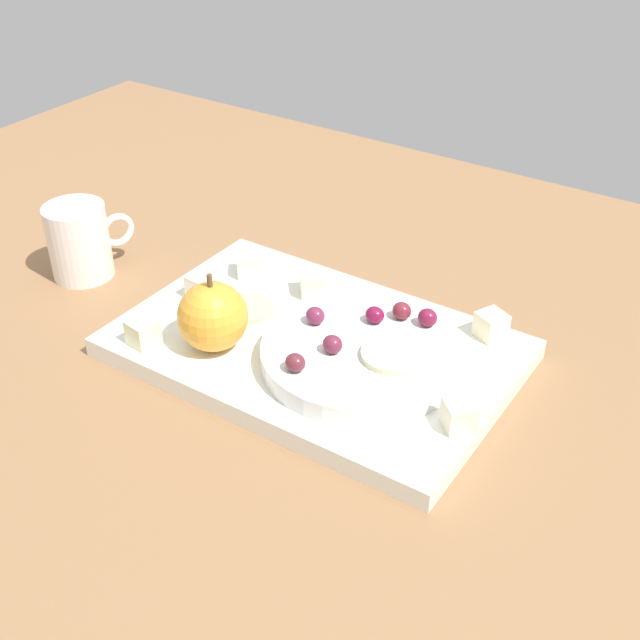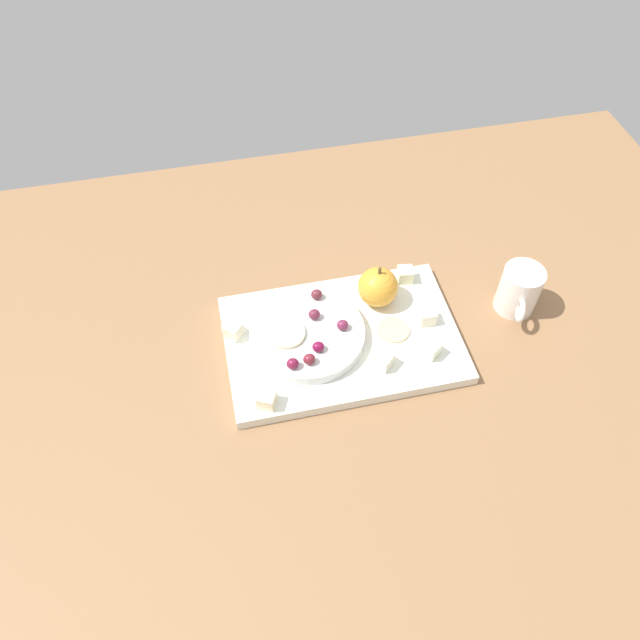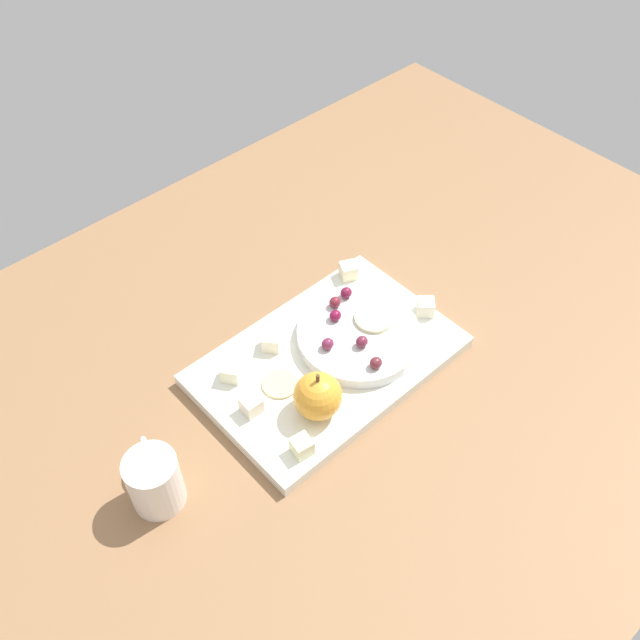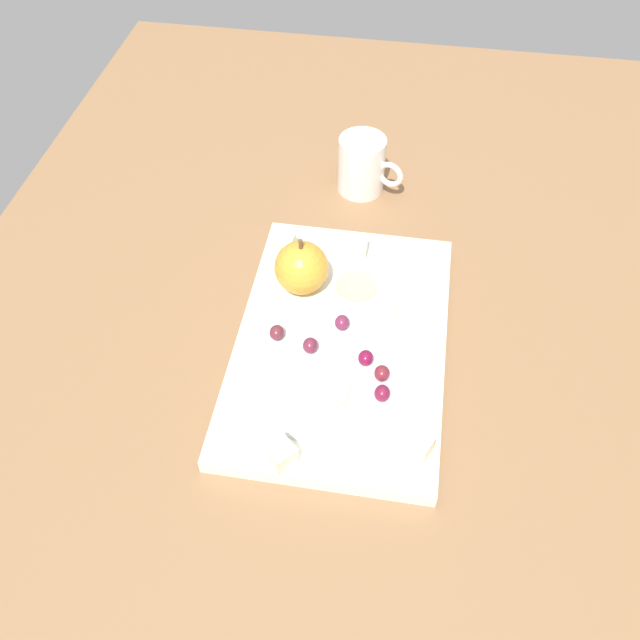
{
  "view_description": "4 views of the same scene",
  "coord_description": "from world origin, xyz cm",
  "px_view_note": "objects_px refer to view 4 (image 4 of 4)",
  "views": [
    {
      "loc": [
        -36.12,
        53.66,
        51.79
      ],
      "look_at": [
        -0.81,
        0.4,
        8.8
      ],
      "focal_mm": 46.6,
      "sensor_mm": 36.0,
      "label": 1
    },
    {
      "loc": [
        -15.8,
        -56.19,
        83.91
      ],
      "look_at": [
        -3.11,
        2.21,
        8.13
      ],
      "focal_mm": 34.29,
      "sensor_mm": 36.0,
      "label": 2
    },
    {
      "loc": [
        44.38,
        46.91,
        86.19
      ],
      "look_at": [
        -1.11,
        -2.81,
        10.71
      ],
      "focal_mm": 39.85,
      "sensor_mm": 36.0,
      "label": 3
    },
    {
      "loc": [
        -49.63,
        -5.54,
        67.69
      ],
      "look_at": [
        0.16,
        2.56,
        8.53
      ],
      "focal_mm": 38.13,
      "sensor_mm": 36.0,
      "label": 4
    }
  ],
  "objects_px": {
    "cheese_cube_5": "(403,307)",
    "cheese_cube_3": "(358,248)",
    "apple_whole": "(301,268)",
    "cheese_cube_4": "(284,244)",
    "grape_4": "(310,345)",
    "platter": "(342,345)",
    "serving_dish": "(327,369)",
    "cheese_cube_1": "(419,446)",
    "cracker_0": "(357,286)",
    "cheese_cube_2": "(404,261)",
    "grape_0": "(277,333)",
    "grape_2": "(344,324)",
    "grape_5": "(382,373)",
    "grape_1": "(366,358)",
    "apple_slice_0": "(324,387)",
    "cheese_cube_0": "(281,454)",
    "cup": "(362,165)",
    "grape_3": "(382,393)"
  },
  "relations": [
    {
      "from": "grape_4",
      "to": "grape_5",
      "type": "distance_m",
      "value": 0.09
    },
    {
      "from": "apple_whole",
      "to": "cheese_cube_2",
      "type": "relative_size",
      "value": 2.63
    },
    {
      "from": "cheese_cube_2",
      "to": "cheese_cube_3",
      "type": "bearing_deg",
      "value": 76.69
    },
    {
      "from": "cheese_cube_1",
      "to": "apple_slice_0",
      "type": "height_order",
      "value": "same"
    },
    {
      "from": "cheese_cube_3",
      "to": "grape_4",
      "type": "relative_size",
      "value": 1.36
    },
    {
      "from": "apple_whole",
      "to": "cheese_cube_1",
      "type": "height_order",
      "value": "apple_whole"
    },
    {
      "from": "cheese_cube_4",
      "to": "cheese_cube_1",
      "type": "bearing_deg",
      "value": -144.42
    },
    {
      "from": "cheese_cube_0",
      "to": "serving_dish",
      "type": "bearing_deg",
      "value": -14.47
    },
    {
      "from": "cheese_cube_0",
      "to": "cheese_cube_2",
      "type": "height_order",
      "value": "same"
    },
    {
      "from": "grape_4",
      "to": "grape_1",
      "type": "bearing_deg",
      "value": -96.37
    },
    {
      "from": "cup",
      "to": "cracker_0",
      "type": "bearing_deg",
      "value": -174.72
    },
    {
      "from": "cheese_cube_2",
      "to": "cup",
      "type": "xyz_separation_m",
      "value": [
        0.18,
        0.08,
        0.01
      ]
    },
    {
      "from": "grape_2",
      "to": "cup",
      "type": "height_order",
      "value": "cup"
    },
    {
      "from": "cheese_cube_1",
      "to": "cup",
      "type": "bearing_deg",
      "value": 14.24
    },
    {
      "from": "serving_dish",
      "to": "grape_0",
      "type": "relative_size",
      "value": 9.81
    },
    {
      "from": "serving_dish",
      "to": "cracker_0",
      "type": "height_order",
      "value": "serving_dish"
    },
    {
      "from": "grape_0",
      "to": "apple_slice_0",
      "type": "distance_m",
      "value": 0.09
    },
    {
      "from": "serving_dish",
      "to": "grape_4",
      "type": "xyz_separation_m",
      "value": [
        0.02,
        0.02,
        0.02
      ]
    },
    {
      "from": "grape_1",
      "to": "grape_5",
      "type": "relative_size",
      "value": 1.0
    },
    {
      "from": "cheese_cube_2",
      "to": "grape_1",
      "type": "relative_size",
      "value": 1.36
    },
    {
      "from": "cheese_cube_2",
      "to": "cheese_cube_4",
      "type": "xyz_separation_m",
      "value": [
        0.01,
        0.16,
        0.0
      ]
    },
    {
      "from": "cheese_cube_5",
      "to": "grape_3",
      "type": "distance_m",
      "value": 0.14
    },
    {
      "from": "serving_dish",
      "to": "grape_2",
      "type": "distance_m",
      "value": 0.06
    },
    {
      "from": "grape_5",
      "to": "apple_slice_0",
      "type": "height_order",
      "value": "grape_5"
    },
    {
      "from": "grape_0",
      "to": "cheese_cube_0",
      "type": "bearing_deg",
      "value": -167.04
    },
    {
      "from": "cheese_cube_3",
      "to": "cheese_cube_5",
      "type": "relative_size",
      "value": 1.0
    },
    {
      "from": "platter",
      "to": "serving_dish",
      "type": "distance_m",
      "value": 0.06
    },
    {
      "from": "cheese_cube_2",
      "to": "grape_0",
      "type": "relative_size",
      "value": 1.36
    },
    {
      "from": "cup",
      "to": "platter",
      "type": "bearing_deg",
      "value": -177.43
    },
    {
      "from": "cheese_cube_0",
      "to": "cup",
      "type": "relative_size",
      "value": 0.26
    },
    {
      "from": "platter",
      "to": "cheese_cube_5",
      "type": "distance_m",
      "value": 0.09
    },
    {
      "from": "serving_dish",
      "to": "cracker_0",
      "type": "xyz_separation_m",
      "value": [
        0.14,
        -0.02,
        -0.01
      ]
    },
    {
      "from": "grape_2",
      "to": "grape_5",
      "type": "height_order",
      "value": "same"
    },
    {
      "from": "serving_dish",
      "to": "grape_0",
      "type": "bearing_deg",
      "value": 65.59
    },
    {
      "from": "grape_0",
      "to": "cup",
      "type": "distance_m",
      "value": 0.33
    },
    {
      "from": "apple_whole",
      "to": "cheese_cube_4",
      "type": "xyz_separation_m",
      "value": [
        0.06,
        0.03,
        -0.02
      ]
    },
    {
      "from": "platter",
      "to": "apple_slice_0",
      "type": "distance_m",
      "value": 0.09
    },
    {
      "from": "cheese_cube_0",
      "to": "grape_5",
      "type": "xyz_separation_m",
      "value": [
        0.1,
        -0.09,
        0.02
      ]
    },
    {
      "from": "cheese_cube_4",
      "to": "grape_1",
      "type": "height_order",
      "value": "grape_1"
    },
    {
      "from": "grape_1",
      "to": "apple_slice_0",
      "type": "bearing_deg",
      "value": 137.16
    },
    {
      "from": "grape_5",
      "to": "cheese_cube_0",
      "type": "bearing_deg",
      "value": 139.35
    },
    {
      "from": "grape_5",
      "to": "grape_2",
      "type": "bearing_deg",
      "value": 38.61
    },
    {
      "from": "platter",
      "to": "cracker_0",
      "type": "bearing_deg",
      "value": -4.33
    },
    {
      "from": "grape_0",
      "to": "serving_dish",
      "type": "bearing_deg",
      "value": -114.41
    },
    {
      "from": "cheese_cube_0",
      "to": "grape_4",
      "type": "distance_m",
      "value": 0.13
    },
    {
      "from": "grape_2",
      "to": "grape_4",
      "type": "relative_size",
      "value": 1.0
    },
    {
      "from": "cheese_cube_2",
      "to": "grape_0",
      "type": "bearing_deg",
      "value": 138.93
    },
    {
      "from": "cheese_cube_5",
      "to": "cheese_cube_3",
      "type": "bearing_deg",
      "value": 35.7
    },
    {
      "from": "apple_whole",
      "to": "cheese_cube_5",
      "type": "distance_m",
      "value": 0.13
    },
    {
      "from": "cheese_cube_1",
      "to": "grape_3",
      "type": "distance_m",
      "value": 0.07
    }
  ]
}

